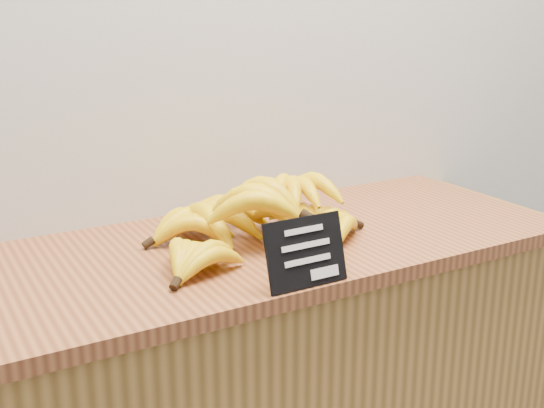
{
  "coord_description": "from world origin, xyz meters",
  "views": [
    {
      "loc": [
        -0.48,
        1.58,
        1.41
      ],
      "look_at": [
        0.16,
        2.7,
        1.02
      ],
      "focal_mm": 45.0,
      "sensor_mm": 36.0,
      "label": 1
    }
  ],
  "objects": [
    {
      "name": "chalkboard_sign",
      "position": [
        0.12,
        2.51,
        0.99
      ],
      "size": [
        0.15,
        0.04,
        0.12
      ],
      "primitive_type": "cube",
      "rotation": [
        -0.28,
        0.0,
        0.0
      ],
      "color": "black",
      "rests_on": "counter_top"
    },
    {
      "name": "banana_pile",
      "position": [
        0.15,
        2.75,
        0.98
      ],
      "size": [
        0.52,
        0.35,
        0.13
      ],
      "color": "yellow",
      "rests_on": "counter_top"
    },
    {
      "name": "counter_top",
      "position": [
        0.16,
        2.75,
        0.92
      ],
      "size": [
        1.31,
        0.54,
        0.03
      ],
      "primitive_type": "cube",
      "color": "#95542E",
      "rests_on": "counter"
    }
  ]
}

